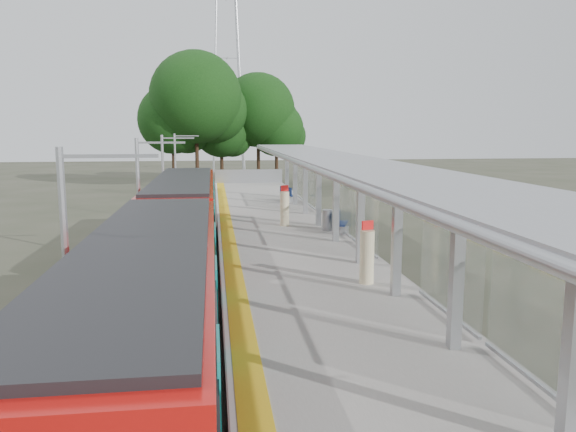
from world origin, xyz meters
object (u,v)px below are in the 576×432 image
Objects in this scene: bench_far at (287,194)px; info_pillar_far at (285,208)px; train at (173,245)px; info_pillar_near at (367,256)px; litter_bin at (327,220)px; bench_mid at (340,222)px.

info_pillar_far is (-1.38, -9.36, 0.36)m from bench_far.
train is 13.95× the size of info_pillar_near.
info_pillar_far is at bearing 140.02° from litter_bin.
bench_far is 10.92m from litter_bin.
info_pillar_far is at bearing -122.63° from bench_far.
train reaches higher than info_pillar_near.
info_pillar_far is at bearing 154.51° from bench_mid.
bench_far is 20.17m from info_pillar_near.
train reaches higher than bench_mid.
info_pillar_far is 2.43m from litter_bin.
litter_bin is at bearing 68.01° from info_pillar_near.
bench_far is at bearing 71.47° from info_pillar_near.
bench_mid is at bearing 44.08° from train.
litter_bin is (0.46, -10.91, -0.01)m from bench_far.
litter_bin is (6.66, 7.60, -0.56)m from train.
info_pillar_far is (4.82, 9.15, -0.18)m from train.
bench_far is at bearing 56.77° from info_pillar_far.
info_pillar_far is (-2.29, 2.26, 0.35)m from bench_mid.
info_pillar_near is 9.29m from litter_bin.
info_pillar_near is 0.98× the size of info_pillar_far.
litter_bin is (0.65, 9.26, -0.36)m from info_pillar_near.
bench_far is at bearing 71.48° from train.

